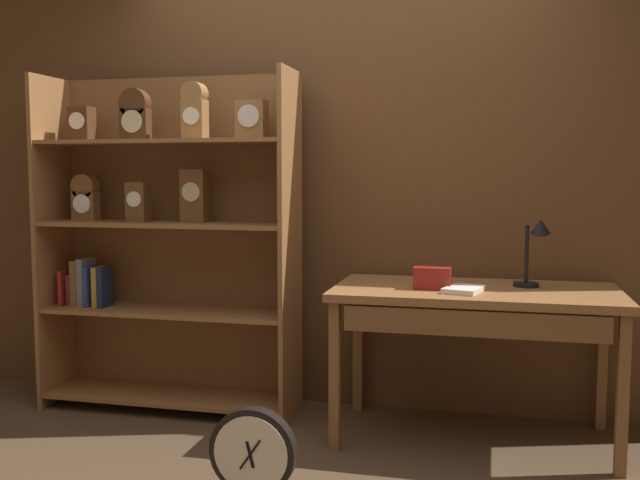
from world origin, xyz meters
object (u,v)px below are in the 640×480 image
Objects in this scene: workbench at (475,305)px; desk_lamp at (535,247)px; open_repair_manual at (464,289)px; round_clock_large at (253,455)px; toolbox_small at (433,278)px; bookshelf at (165,238)px.

desk_lamp is (0.28, 0.11, 0.29)m from workbench.
open_repair_manual reaches higher than round_clock_large.
workbench is 1.35m from round_clock_large.
toolbox_small is at bearing -170.08° from workbench.
open_repair_manual is (1.69, -0.24, -0.19)m from bookshelf.
bookshelf reaches higher than workbench.
toolbox_small is 0.45× the size of round_clock_large.
bookshelf is at bearing 129.80° from round_clock_large.
open_repair_manual is (0.16, -0.06, -0.04)m from toolbox_small.
desk_lamp is 0.90× the size of round_clock_large.
desk_lamp is at bearing -0.76° from bookshelf.
toolbox_small is (1.53, -0.18, -0.15)m from bookshelf.
bookshelf reaches higher than open_repair_manual.
desk_lamp is (2.02, -0.03, 0.00)m from bookshelf.
open_repair_manual is (-0.05, -0.10, 0.09)m from workbench.
round_clock_large is at bearing -137.73° from desk_lamp.
round_clock_large is (-0.80, -0.82, -0.58)m from open_repair_manual.
workbench is at bearing 47.16° from round_clock_large.
workbench is 0.42m from desk_lamp.
toolbox_small reaches higher than round_clock_large.
bookshelf is 4.72× the size of round_clock_large.
open_repair_manual is at bearing 45.65° from round_clock_large.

